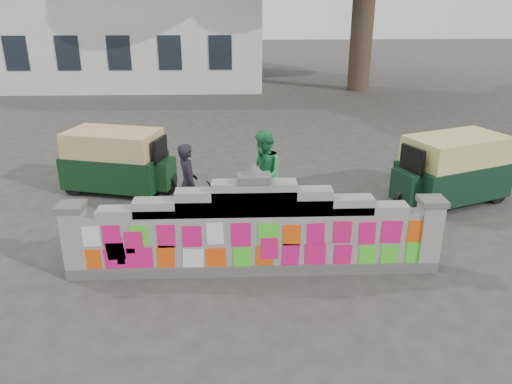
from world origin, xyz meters
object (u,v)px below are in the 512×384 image
Objects in this scene: pedestrian at (264,174)px; rickshaw_left at (117,160)px; cyclist_bike at (189,211)px; rickshaw_right at (451,169)px; cyclist_rider at (189,195)px.

pedestrian is 0.67× the size of rickshaw_left.
rickshaw_left is (-1.94, 2.44, 0.30)m from cyclist_bike.
cyclist_rider is at bearing -8.30° from rickshaw_right.
cyclist_rider is 6.07m from rickshaw_right.
cyclist_bike is 1.81m from pedestrian.
rickshaw_right is at bearing -96.99° from cyclist_bike.
cyclist_bike is 1.12× the size of cyclist_rider.
cyclist_rider is at bearing -72.57° from pedestrian.
cyclist_bike is at bearing -36.72° from rickshaw_left.
rickshaw_left reaches higher than cyclist_bike.
pedestrian is at bearing -14.20° from rickshaw_right.
pedestrian is at bearing -9.96° from rickshaw_left.
rickshaw_right is (5.90, 1.42, 0.33)m from cyclist_bike.
rickshaw_right is (4.36, 0.58, -0.13)m from pedestrian.
cyclist_bike is 3.14m from rickshaw_left.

